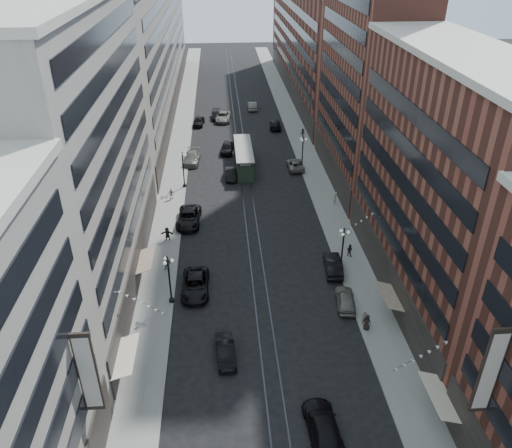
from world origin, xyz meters
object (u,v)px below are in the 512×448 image
object	(u,v)px
car_7	(189,217)
pedestrian_extra_0	(367,322)
pedestrian_5	(167,234)
car_2	(195,285)
lamppost_sw_far	(169,278)
pedestrian_4	(364,318)
lamppost_sw_mid	(183,168)
lamppost_se_mid	(303,152)
car_extra_0	(223,117)
streetcar	(244,158)
car_extra_1	(217,115)
car_13	(227,148)
pedestrian_8	(335,198)
car_11	(295,165)
car_8	(192,158)
car_4	(345,299)
car_6	(323,426)
pedestrian_9	(303,133)
pedestrian_2	(167,263)
car_5	(226,351)
car_14	(252,106)
car_extra_2	(231,174)
car_9	(199,121)
car_10	(333,265)
lamppost_se_far	(342,249)
pedestrian_7	(349,250)
pedestrian_6	(171,194)
car_12	(275,125)

from	to	relation	value
car_7	pedestrian_extra_0	xyz separation A→B (m)	(17.64, -21.73, 0.12)
pedestrian_5	car_2	bearing A→B (deg)	-63.02
lamppost_sw_far	pedestrian_4	size ratio (longest dim) A/B	3.59
lamppost_sw_mid	lamppost_se_mid	xyz separation A→B (m)	(18.40, 5.00, 0.00)
car_extra_0	pedestrian_4	bearing A→B (deg)	-73.34
streetcar	car_extra_1	bearing A→B (deg)	99.52
car_13	pedestrian_extra_0	size ratio (longest dim) A/B	3.02
pedestrian_5	pedestrian_8	size ratio (longest dim) A/B	0.94
car_11	car_13	xyz separation A→B (m)	(-10.67, 7.80, 0.14)
pedestrian_4	pedestrian_8	distance (m)	24.83
car_8	car_13	bearing A→B (deg)	37.67
car_4	car_6	bearing A→B (deg)	77.89
car_6	pedestrian_9	distance (m)	63.08
lamppost_sw_mid	streetcar	distance (m)	11.52
lamppost_sw_far	pedestrian_2	world-z (taller)	lamppost_sw_far
car_5	pedestrian_4	bearing A→B (deg)	9.03
lamppost_sw_mid	car_8	size ratio (longest dim) A/B	0.93
car_14	car_extra_2	world-z (taller)	car_14
lamppost_se_mid	car_13	size ratio (longest dim) A/B	1.09
lamppost_se_mid	car_9	size ratio (longest dim) A/B	1.16
car_7	car_10	size ratio (longest dim) A/B	1.23
car_5	lamppost_se_far	bearing A→B (deg)	38.37
car_14	pedestrian_9	bearing A→B (deg)	113.65
car_2	car_9	world-z (taller)	car_2
car_6	car_extra_0	xyz separation A→B (m)	(-6.14, 73.91, 0.01)
streetcar	pedestrian_4	bearing A→B (deg)	-76.20
lamppost_se_mid	pedestrian_8	xyz separation A→B (m)	(2.69, -12.19, -2.02)
car_8	car_7	bearing A→B (deg)	-85.64
car_6	car_10	xyz separation A→B (m)	(5.16, 20.74, 0.01)
car_8	pedestrian_7	size ratio (longest dim) A/B	3.85
pedestrian_2	pedestrian_7	world-z (taller)	pedestrian_2
lamppost_sw_far	car_extra_0	world-z (taller)	lamppost_sw_far
pedestrian_6	pedestrian_8	size ratio (longest dim) A/B	0.86
car_2	car_12	bearing A→B (deg)	75.29
pedestrian_extra_0	car_extra_1	bearing A→B (deg)	139.78
car_14	car_11	bearing A→B (deg)	98.35
car_4	car_5	size ratio (longest dim) A/B	1.00
car_5	car_7	xyz separation A→B (m)	(-4.23, 24.28, 0.13)
car_5	pedestrian_5	bearing A→B (deg)	103.89
pedestrian_9	car_13	bearing A→B (deg)	-161.99
car_12	car_extra_1	distance (m)	13.15
car_6	car_10	world-z (taller)	car_10
lamppost_se_mid	car_10	bearing A→B (deg)	-91.65
car_5	car_14	size ratio (longest dim) A/B	0.89
lamppost_se_far	car_extra_1	bearing A→B (deg)	103.73
lamppost_se_mid	pedestrian_4	bearing A→B (deg)	-89.53
lamppost_se_mid	car_extra_1	world-z (taller)	lamppost_se_mid
car_13	pedestrian_6	distance (m)	19.21
car_extra_1	car_9	bearing A→B (deg)	-135.44
lamppost_se_far	car_6	size ratio (longest dim) A/B	0.97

